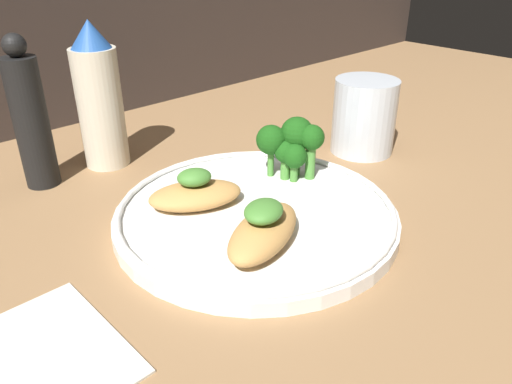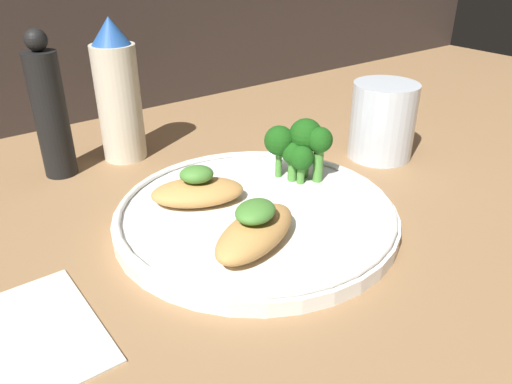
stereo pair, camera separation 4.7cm
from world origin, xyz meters
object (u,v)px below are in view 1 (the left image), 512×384
object	(u,v)px
broccoli_bunch	(291,143)
pepper_grinder	(31,119)
plate	(256,214)
sauce_bottle	(99,99)
drinking_glass	(364,116)

from	to	relation	value
broccoli_bunch	pepper_grinder	bearing A→B (deg)	134.45
plate	pepper_grinder	world-z (taller)	pepper_grinder
pepper_grinder	sauce_bottle	bearing A→B (deg)	0.00
plate	pepper_grinder	bearing A→B (deg)	116.87
pepper_grinder	drinking_glass	xyz separation A→B (cm)	(33.81, -19.01, -2.96)
sauce_bottle	drinking_glass	bearing A→B (deg)	-36.43
plate	sauce_bottle	bearing A→B (deg)	98.65
broccoli_bunch	drinking_glass	distance (cm)	14.41
plate	sauce_bottle	distance (cm)	24.06
broccoli_bunch	sauce_bottle	xyz separation A→B (cm)	(-11.39, 19.81, 2.79)
broccoli_bunch	drinking_glass	xyz separation A→B (cm)	(14.37, 0.80, -0.67)
sauce_bottle	pepper_grinder	size ratio (longest dim) A/B	1.03
plate	sauce_bottle	size ratio (longest dim) A/B	1.61
plate	broccoli_bunch	bearing A→B (deg)	20.12
pepper_grinder	broccoli_bunch	bearing A→B (deg)	-45.55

